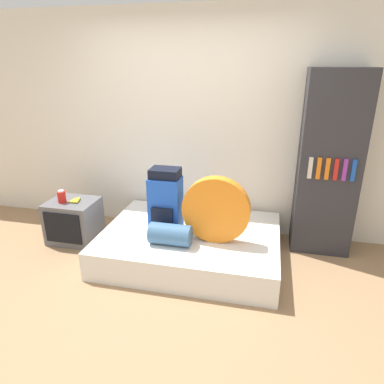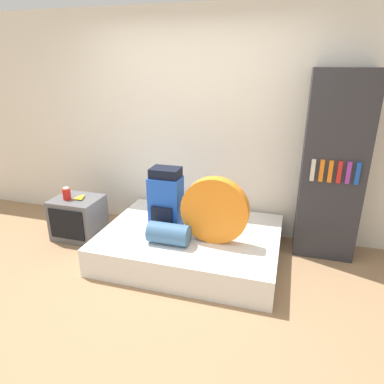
# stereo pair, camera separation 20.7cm
# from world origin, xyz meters

# --- Properties ---
(ground_plane) EXTENTS (16.00, 16.00, 0.00)m
(ground_plane) POSITION_xyz_m (0.00, 0.00, 0.00)
(ground_plane) COLOR #997551
(wall_back) EXTENTS (8.00, 0.05, 2.60)m
(wall_back) POSITION_xyz_m (0.00, 1.63, 1.30)
(wall_back) COLOR silver
(wall_back) RESTS_ON ground_plane
(bed) EXTENTS (1.86, 1.40, 0.30)m
(bed) POSITION_xyz_m (0.15, 0.85, 0.15)
(bed) COLOR white
(bed) RESTS_ON ground_plane
(backpack) EXTENTS (0.33, 0.27, 0.69)m
(backpack) POSITION_xyz_m (-0.11, 0.81, 0.64)
(backpack) COLOR blue
(backpack) RESTS_ON bed
(tent_bag) EXTENTS (0.67, 0.12, 0.67)m
(tent_bag) POSITION_xyz_m (0.44, 0.71, 0.64)
(tent_bag) COLOR orange
(tent_bag) RESTS_ON bed
(sleeping_roll) EXTENTS (0.41, 0.21, 0.21)m
(sleeping_roll) POSITION_xyz_m (0.01, 0.53, 0.41)
(sleeping_roll) COLOR #3D668E
(sleeping_roll) RESTS_ON bed
(television) EXTENTS (0.55, 0.47, 0.50)m
(television) POSITION_xyz_m (-1.28, 0.91, 0.25)
(television) COLOR #5B5B60
(television) RESTS_ON ground_plane
(canister) EXTENTS (0.09, 0.09, 0.15)m
(canister) POSITION_xyz_m (-1.37, 0.86, 0.56)
(canister) COLOR red
(canister) RESTS_ON television
(banana_bunch) EXTENTS (0.12, 0.17, 0.03)m
(banana_bunch) POSITION_xyz_m (-1.23, 0.93, 0.51)
(banana_bunch) COLOR yellow
(banana_bunch) RESTS_ON television
(bookshelf) EXTENTS (0.62, 0.41, 1.96)m
(bookshelf) POSITION_xyz_m (1.53, 1.38, 0.98)
(bookshelf) COLOR #2D2D33
(bookshelf) RESTS_ON ground_plane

